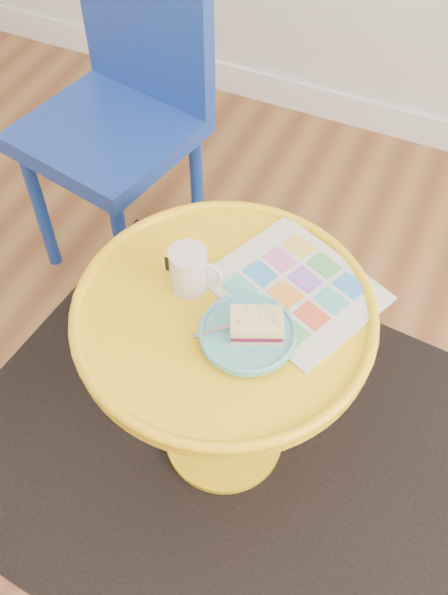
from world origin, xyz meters
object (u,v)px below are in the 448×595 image
at_px(plate, 248,334).
at_px(chair, 124,101).
at_px(mug, 190,269).
at_px(side_table, 224,355).
at_px(newspaper, 295,288).

bearing_deg(plate, chair, 135.87).
bearing_deg(mug, chair, 125.60).
relative_size(chair, plate, 5.09).
distance_m(side_table, mug, 0.23).
bearing_deg(newspaper, chair, 169.70).
distance_m(chair, mug, 0.69).
bearing_deg(chair, plate, -32.44).
relative_size(side_table, chair, 0.64).
height_order(chair, mug, chair).
relative_size(newspaper, plate, 1.68).
bearing_deg(chair, side_table, -33.62).
height_order(mug, plate, mug).
bearing_deg(mug, newspaper, 16.56).
relative_size(mug, plate, 0.59).
height_order(chair, plate, chair).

